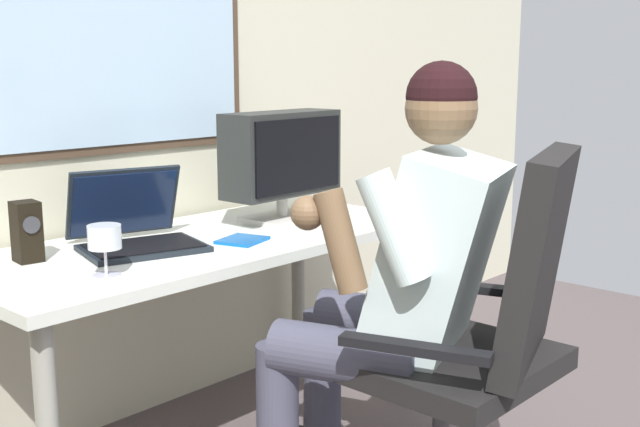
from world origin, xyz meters
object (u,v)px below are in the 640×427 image
Objects in this scene: desk at (205,263)px; wine_glass at (105,240)px; crt_monitor at (282,156)px; laptop at (134,226)px; office_chair at (487,319)px; desk_speaker at (27,231)px; person_seated at (394,280)px; cd_case at (242,240)px.

desk is 11.42× the size of wine_glass.
laptop is (-0.59, 0.05, -0.17)m from crt_monitor.
desk_speaker is (-0.72, 1.07, 0.20)m from office_chair.
office_chair reaches higher than desk_speaker.
wine_glass is (-0.26, -0.24, 0.04)m from laptop.
office_chair is 2.45× the size of laptop.
office_chair is 2.23× the size of crt_monitor.
laptop is (-0.32, 0.76, 0.10)m from person_seated.
crt_monitor reaches higher than cd_case.
desk is 3.35× the size of crt_monitor.
desk_speaker is (-0.06, 0.30, -0.01)m from wine_glass.
crt_monitor is 2.75× the size of cd_case.
desk is 1.24× the size of person_seated.
person_seated reaches higher than wine_glass.
office_chair is 1.03m from crt_monitor.
person_seated is 0.79m from wine_glass.
desk_speaker is at bearing 172.69° from crt_monitor.
desk_speaker is (-0.53, 0.13, 0.17)m from desk.
cd_case is (-0.33, -0.15, -0.23)m from crt_monitor.
desk_speaker is at bearing 101.06° from wine_glass.
person_seated is at bearing -84.04° from cd_case.
office_chair is at bearing -49.50° from wine_glass.
person_seated reaches higher than cd_case.
office_chair is at bearing -101.43° from crt_monitor.
laptop is at bearing 142.97° from cd_case.
office_chair reaches higher than desk.
cd_case is at bearing 99.45° from office_chair.
person_seated is at bearing -52.06° from desk_speaker.
laptop is 0.34m from cd_case.
desk is 3.67× the size of laptop.
person_seated is at bearing -110.98° from crt_monitor.
office_chair reaches higher than laptop.
cd_case is (0.52, 0.04, -0.09)m from wine_glass.
crt_monitor reaches higher than wine_glass.
desk is at bearing 98.70° from person_seated.
desk_speaker is at bearing 127.94° from person_seated.
office_chair reaches higher than cd_case.
desk_speaker is at bearing 123.73° from office_chair.
office_chair is at bearing -56.27° from desk_speaker.
cd_case is (0.58, -0.26, -0.08)m from desk_speaker.
crt_monitor is at bearing 12.40° from wine_glass.
desk is 0.96m from office_chair.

